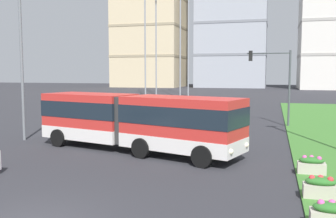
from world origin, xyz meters
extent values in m
cube|color=red|center=(2.13, 9.33, 1.73)|extent=(6.47, 4.19, 2.55)
cube|color=silver|center=(2.13, 9.33, 0.80)|extent=(6.50, 4.21, 0.70)
cube|color=#19232D|center=(2.13, 9.33, 2.15)|extent=(6.52, 4.24, 0.90)
cube|color=red|center=(-3.74, 10.99, 1.73)|extent=(5.65, 3.70, 2.55)
cube|color=silver|center=(-3.74, 10.99, 0.80)|extent=(5.68, 3.72, 0.70)
cube|color=#19232D|center=(-3.74, 10.99, 2.15)|extent=(5.70, 3.75, 0.90)
cylinder|color=#383838|center=(-0.73, 10.23, 1.72)|extent=(2.40, 2.40, 2.45)
cylinder|color=black|center=(4.22, 9.98, 0.50)|extent=(1.04, 0.57, 1.00)
cylinder|color=black|center=(3.47, 7.60, 0.50)|extent=(1.04, 0.57, 1.00)
cylinder|color=black|center=(0.98, 11.00, 0.50)|extent=(1.04, 0.57, 1.00)
cylinder|color=black|center=(0.22, 8.62, 0.50)|extent=(1.04, 0.57, 1.00)
cylinder|color=black|center=(-4.69, 12.52, 0.50)|extent=(1.04, 0.52, 1.00)
cylinder|color=black|center=(-5.31, 10.10, 0.50)|extent=(1.04, 0.52, 1.00)
sphere|color=#F9EFC6|center=(5.28, 9.28, 0.80)|extent=(0.24, 0.24, 0.24)
sphere|color=#F9EFC6|center=(4.74, 7.56, 0.80)|extent=(0.24, 0.24, 0.24)
cube|color=#B7BABF|center=(-6.00, 19.29, 0.58)|extent=(4.42, 1.85, 0.80)
cube|color=black|center=(-6.15, 19.29, 1.28)|extent=(2.40, 1.71, 0.60)
cylinder|color=black|center=(-4.51, 20.21, 0.32)|extent=(0.64, 0.23, 0.64)
cylinder|color=black|center=(-4.49, 18.41, 0.32)|extent=(0.64, 0.23, 0.64)
cylinder|color=black|center=(-7.51, 20.17, 0.32)|extent=(0.64, 0.23, 0.64)
cylinder|color=black|center=(-7.49, 18.37, 0.32)|extent=(0.64, 0.23, 0.64)
ellipsoid|color=#2D6B28|center=(8.02, 2.00, 0.62)|extent=(0.99, 0.50, 0.28)
sphere|color=#D14C99|center=(7.74, 2.00, 0.72)|extent=(0.20, 0.20, 0.20)
sphere|color=#D14C99|center=(8.02, 2.08, 0.72)|extent=(0.20, 0.20, 0.20)
cube|color=#B7AD9E|center=(8.02, 4.51, 0.30)|extent=(1.10, 0.56, 0.44)
ellipsoid|color=#2D6B28|center=(8.02, 4.51, 0.62)|extent=(0.99, 0.50, 0.28)
sphere|color=red|center=(7.74, 4.51, 0.72)|extent=(0.20, 0.20, 0.20)
sphere|color=red|center=(8.02, 4.59, 0.72)|extent=(0.20, 0.20, 0.20)
sphere|color=red|center=(8.30, 4.45, 0.72)|extent=(0.20, 0.20, 0.20)
cube|color=#B7AD9E|center=(8.02, 7.62, 0.30)|extent=(1.10, 0.56, 0.44)
ellipsoid|color=#2D6B28|center=(8.02, 7.62, 0.62)|extent=(0.99, 0.50, 0.28)
sphere|color=#D14C99|center=(7.74, 7.62, 0.72)|extent=(0.20, 0.20, 0.20)
sphere|color=#D14C99|center=(8.02, 7.70, 0.72)|extent=(0.20, 0.20, 0.20)
sphere|color=#D14C99|center=(8.30, 7.56, 0.72)|extent=(0.20, 0.20, 0.20)
cylinder|color=#474C51|center=(7.62, 22.00, 2.96)|extent=(0.16, 0.16, 5.93)
cylinder|color=#474C51|center=(5.97, 22.00, 5.73)|extent=(3.29, 0.10, 0.10)
cube|color=black|center=(4.63, 22.00, 5.53)|extent=(0.28, 0.28, 0.80)
sphere|color=red|center=(4.63, 22.00, 5.78)|extent=(0.16, 0.16, 0.16)
sphere|color=yellow|center=(4.63, 22.00, 5.52)|extent=(0.16, 0.16, 0.16)
sphere|color=green|center=(4.63, 22.00, 5.26)|extent=(0.16, 0.16, 0.16)
cylinder|color=slate|center=(-8.50, 11.35, 4.87)|extent=(0.18, 0.18, 9.74)
cube|color=beige|center=(-30.00, 101.44, 26.08)|extent=(19.50, 18.71, 52.16)
cube|color=#9C8D6E|center=(-30.00, 101.44, 9.04)|extent=(19.70, 18.91, 0.70)
cube|color=#9C8D6E|center=(-30.00, 101.44, 17.74)|extent=(19.70, 18.91, 0.70)
cube|color=gray|center=(-5.68, 102.81, 9.26)|extent=(19.95, 14.41, 0.70)
cube|color=gray|center=(-5.68, 102.81, 18.17)|extent=(19.95, 14.41, 0.70)
cube|color=silver|center=(21.04, 97.24, 20.85)|extent=(16.66, 16.03, 41.70)
cube|color=#A4A099|center=(21.04, 97.24, 8.69)|extent=(16.86, 16.23, 0.70)
cube|color=#A4A099|center=(21.04, 97.24, 17.03)|extent=(16.86, 16.23, 0.70)
cylinder|color=gray|center=(-8.28, 56.96, 15.28)|extent=(0.24, 0.24, 30.55)
cylinder|color=gray|center=(-14.28, 56.96, 15.28)|extent=(0.24, 0.24, 30.55)
cylinder|color=gray|center=(-8.28, 50.96, 15.28)|extent=(0.24, 0.24, 30.55)
cylinder|color=gray|center=(-14.28, 50.96, 15.28)|extent=(0.24, 0.24, 30.55)
camera|label=1|loc=(6.43, -8.45, 4.19)|focal=40.00mm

